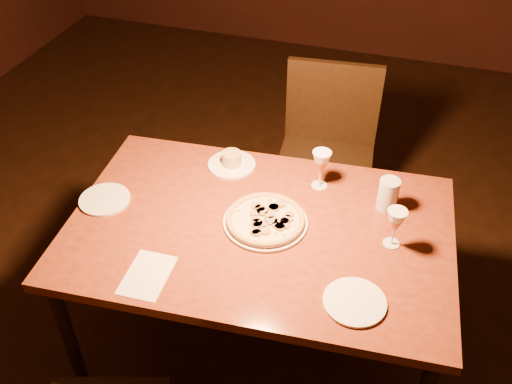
% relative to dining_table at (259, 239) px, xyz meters
% --- Properties ---
extents(dining_table, '(1.51, 1.04, 0.77)m').
position_rel_dining_table_xyz_m(dining_table, '(0.00, 0.00, 0.00)').
color(dining_table, brown).
rests_on(dining_table, floor).
extents(chair_far, '(0.52, 0.52, 0.98)m').
position_rel_dining_table_xyz_m(chair_far, '(0.09, 0.86, -0.15)').
color(chair_far, black).
rests_on(chair_far, floor).
extents(pizza_plate, '(0.32, 0.32, 0.03)m').
position_rel_dining_table_xyz_m(pizza_plate, '(0.02, 0.02, 0.09)').
color(pizza_plate, white).
rests_on(pizza_plate, dining_table).
extents(ramekin_saucer, '(0.20, 0.20, 0.06)m').
position_rel_dining_table_xyz_m(ramekin_saucer, '(-0.23, 0.33, 0.09)').
color(ramekin_saucer, white).
rests_on(ramekin_saucer, dining_table).
extents(wine_glass_far, '(0.08, 0.08, 0.17)m').
position_rel_dining_table_xyz_m(wine_glass_far, '(0.16, 0.31, 0.15)').
color(wine_glass_far, '#BC6E4E').
rests_on(wine_glass_far, dining_table).
extents(wine_glass_right, '(0.07, 0.07, 0.16)m').
position_rel_dining_table_xyz_m(wine_glass_right, '(0.49, 0.06, 0.15)').
color(wine_glass_right, '#BC6E4E').
rests_on(wine_glass_right, dining_table).
extents(water_tumbler, '(0.08, 0.08, 0.13)m').
position_rel_dining_table_xyz_m(water_tumbler, '(0.44, 0.25, 0.13)').
color(water_tumbler, silver).
rests_on(water_tumbler, dining_table).
extents(side_plate_left, '(0.20, 0.20, 0.01)m').
position_rel_dining_table_xyz_m(side_plate_left, '(-0.63, -0.04, 0.07)').
color(side_plate_left, white).
rests_on(side_plate_left, dining_table).
extents(side_plate_near, '(0.21, 0.21, 0.01)m').
position_rel_dining_table_xyz_m(side_plate_near, '(0.41, -0.26, 0.07)').
color(side_plate_near, white).
rests_on(side_plate_near, dining_table).
extents(menu_card, '(0.16, 0.22, 0.00)m').
position_rel_dining_table_xyz_m(menu_card, '(-0.29, -0.35, 0.07)').
color(menu_card, white).
rests_on(menu_card, dining_table).
extents(pendant_light, '(0.12, 0.12, 0.12)m').
position_rel_dining_table_xyz_m(pendant_light, '(-0.00, 0.00, 0.86)').
color(pendant_light, orange).
rests_on(pendant_light, ceiling).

